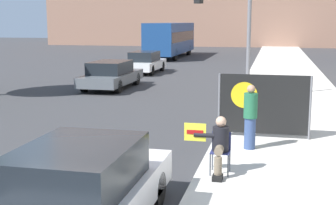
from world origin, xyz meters
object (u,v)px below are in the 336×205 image
(traffic_light_pole, at_px, (228,15))
(parked_car_curbside, at_px, (82,191))
(seated_protester, at_px, (219,144))
(car_on_road_midblock, at_px, (145,62))
(city_bus_on_road, at_px, (171,38))
(protest_banner, at_px, (263,104))
(jogger_on_sidewalk, at_px, (250,117))
(car_on_road_nearest, at_px, (111,75))

(traffic_light_pole, distance_m, parked_car_curbside, 13.82)
(seated_protester, bearing_deg, car_on_road_midblock, 128.13)
(city_bus_on_road, bearing_deg, parked_car_curbside, -79.67)
(protest_banner, height_order, parked_car_curbside, protest_banner)
(protest_banner, height_order, city_bus_on_road, city_bus_on_road)
(jogger_on_sidewalk, xyz_separation_m, traffic_light_pole, (-1.42, 8.30, 2.60))
(traffic_light_pole, height_order, car_on_road_midblock, traffic_light_pole)
(seated_protester, height_order, parked_car_curbside, parked_car_curbside)
(seated_protester, distance_m, car_on_road_nearest, 14.16)
(protest_banner, distance_m, parked_car_curbside, 6.97)
(parked_car_curbside, bearing_deg, jogger_on_sidewalk, 66.32)
(traffic_light_pole, bearing_deg, protest_banner, -76.42)
(protest_banner, distance_m, traffic_light_pole, 7.65)
(car_on_road_nearest, bearing_deg, seated_protester, -61.33)
(car_on_road_midblock, bearing_deg, parked_car_curbside, -76.82)
(traffic_light_pole, distance_m, car_on_road_nearest, 6.85)
(parked_car_curbside, height_order, city_bus_on_road, city_bus_on_road)
(protest_banner, bearing_deg, seated_protester, -103.13)
(seated_protester, relative_size, car_on_road_nearest, 0.25)
(car_on_road_midblock, bearing_deg, seated_protester, -70.19)
(seated_protester, bearing_deg, traffic_light_pole, 113.20)
(parked_car_curbside, bearing_deg, traffic_light_pole, 86.35)
(seated_protester, xyz_separation_m, parked_car_curbside, (-1.76, -3.03, -0.06))
(parked_car_curbside, height_order, car_on_road_nearest, parked_car_curbside)
(seated_protester, height_order, protest_banner, protest_banner)
(seated_protester, relative_size, traffic_light_pole, 0.24)
(car_on_road_midblock, xyz_separation_m, city_bus_on_road, (-1.23, 13.20, 1.11))
(seated_protester, relative_size, jogger_on_sidewalk, 0.75)
(car_on_road_nearest, bearing_deg, parked_car_curbside, -71.94)
(protest_banner, bearing_deg, city_bus_on_road, 107.21)
(traffic_light_pole, bearing_deg, parked_car_curbside, -93.65)
(traffic_light_pole, bearing_deg, city_bus_on_road, 108.33)
(seated_protester, distance_m, jogger_on_sidewalk, 2.24)
(parked_car_curbside, bearing_deg, seated_protester, 59.94)
(jogger_on_sidewalk, bearing_deg, car_on_road_nearest, -87.44)
(traffic_light_pole, height_order, parked_car_curbside, traffic_light_pole)
(protest_banner, bearing_deg, traffic_light_pole, 103.58)
(car_on_road_midblock, distance_m, city_bus_on_road, 13.31)
(protest_banner, relative_size, traffic_light_pole, 0.50)
(car_on_road_nearest, bearing_deg, jogger_on_sidewalk, -54.49)
(jogger_on_sidewalk, xyz_separation_m, car_on_road_midblock, (-7.58, 17.41, -0.26))
(car_on_road_midblock, bearing_deg, protest_banner, -64.04)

